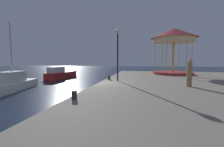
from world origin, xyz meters
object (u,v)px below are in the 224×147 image
at_px(carousel, 174,40).
at_px(bollard_center, 74,95).
at_px(sailboat_white, 10,83).
at_px(motorboat_red, 61,74).
at_px(lamp_post_mid_promenade, 118,46).
at_px(bollard_north, 109,77).
at_px(person_far_corner, 189,73).

distance_m(carousel, bollard_center, 16.70).
xyz_separation_m(sailboat_white, bollard_center, (8.10, -4.82, 0.40)).
distance_m(motorboat_red, lamp_post_mid_promenade, 11.72).
height_order(bollard_north, person_far_corner, person_far_corner).
xyz_separation_m(carousel, bollard_north, (-6.90, -7.24, -4.21)).
bearing_deg(lamp_post_mid_promenade, motorboat_red, 143.94).
relative_size(carousel, person_far_corner, 3.12).
relative_size(sailboat_white, motorboat_red, 1.06).
height_order(sailboat_white, motorboat_red, sailboat_white).
bearing_deg(bollard_north, carousel, 46.39).
height_order(sailboat_white, bollard_north, sailboat_white).
distance_m(carousel, lamp_post_mid_promenade, 10.04).
bearing_deg(bollard_center, person_far_corner, 37.39).
bearing_deg(bollard_north, bollard_center, -90.39).
relative_size(carousel, bollard_north, 14.61).
bearing_deg(sailboat_white, carousel, 33.02).
bearing_deg(person_far_corner, sailboat_white, 179.49).
bearing_deg(person_far_corner, bollard_north, 156.35).
relative_size(lamp_post_mid_promenade, bollard_north, 10.96).
xyz_separation_m(bollard_center, bollard_north, (0.05, 7.35, 0.00)).
bearing_deg(lamp_post_mid_promenade, person_far_corner, -20.86).
relative_size(sailboat_white, bollard_center, 14.74).
height_order(motorboat_red, person_far_corner, person_far_corner).
xyz_separation_m(sailboat_white, motorboat_red, (-0.08, 8.49, 0.05)).
xyz_separation_m(motorboat_red, carousel, (15.12, 1.28, 4.56)).
bearing_deg(carousel, bollard_center, -115.45).
xyz_separation_m(sailboat_white, bollard_north, (8.15, 2.54, 0.40)).
xyz_separation_m(carousel, lamp_post_mid_promenade, (-5.99, -7.93, -1.42)).
bearing_deg(lamp_post_mid_promenade, sailboat_white, -168.46).
bearing_deg(lamp_post_mid_promenade, bollard_north, 142.58).
relative_size(motorboat_red, lamp_post_mid_promenade, 1.27).
height_order(motorboat_red, lamp_post_mid_promenade, lamp_post_mid_promenade).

